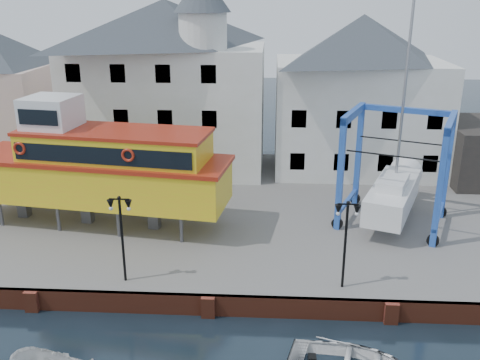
{
  "coord_description": "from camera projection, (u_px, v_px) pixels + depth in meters",
  "views": [
    {
      "loc": [
        2.61,
        -20.34,
        13.69
      ],
      "look_at": [
        1.0,
        7.0,
        4.0
      ],
      "focal_mm": 40.0,
      "sensor_mm": 36.0,
      "label": 1
    }
  ],
  "objects": [
    {
      "name": "ground",
      "position": [
        208.0,
        316.0,
        23.85
      ],
      "size": [
        140.0,
        140.0,
        0.0
      ],
      "primitive_type": "plane",
      "color": "#17242D",
      "rests_on": "ground"
    },
    {
      "name": "hardstanding",
      "position": [
        228.0,
        211.0,
        34.03
      ],
      "size": [
        44.0,
        22.0,
        1.0
      ],
      "primitive_type": "cube",
      "color": "slate",
      "rests_on": "ground"
    },
    {
      "name": "quay_wall",
      "position": [
        209.0,
        305.0,
        23.78
      ],
      "size": [
        44.0,
        0.47,
        1.0
      ],
      "color": "maroon",
      "rests_on": "ground"
    },
    {
      "name": "building_white_main",
      "position": [
        169.0,
        83.0,
        38.98
      ],
      "size": [
        14.0,
        8.3,
        14.0
      ],
      "color": "silver",
      "rests_on": "hardstanding"
    },
    {
      "name": "building_white_right",
      "position": [
        359.0,
        94.0,
        39.03
      ],
      "size": [
        12.0,
        8.0,
        11.2
      ],
      "color": "silver",
      "rests_on": "hardstanding"
    },
    {
      "name": "lamp_post_left",
      "position": [
        121.0,
        217.0,
        23.81
      ],
      "size": [
        1.12,
        0.32,
        4.2
      ],
      "color": "black",
      "rests_on": "hardstanding"
    },
    {
      "name": "lamp_post_right",
      "position": [
        347.0,
        223.0,
        23.25
      ],
      "size": [
        1.12,
        0.32,
        4.2
      ],
      "color": "black",
      "rests_on": "hardstanding"
    },
    {
      "name": "tour_boat",
      "position": [
        83.0,
        166.0,
        30.0
      ],
      "size": [
        17.13,
        6.34,
        7.29
      ],
      "rotation": [
        0.0,
        0.0,
        -0.14
      ],
      "color": "#59595E",
      "rests_on": "hardstanding"
    },
    {
      "name": "travel_lift",
      "position": [
        396.0,
        185.0,
        30.98
      ],
      "size": [
        7.03,
        8.4,
        12.4
      ],
      "rotation": [
        0.0,
        0.0,
        -0.38
      ],
      "color": "#1F3E9D",
      "rests_on": "hardstanding"
    }
  ]
}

